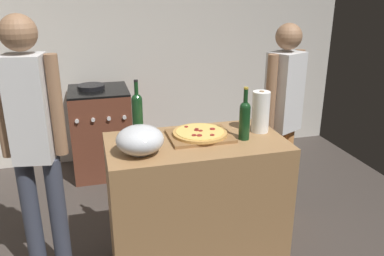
{
  "coord_description": "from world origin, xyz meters",
  "views": [
    {
      "loc": [
        -0.73,
        -1.51,
        1.85
      ],
      "look_at": [
        -0.1,
        0.81,
        0.99
      ],
      "focal_mm": 36.76,
      "sensor_mm": 36.0,
      "label": 1
    }
  ],
  "objects_px": {
    "paper_towel_roll": "(261,112)",
    "wine_bottle_dark": "(137,111)",
    "pizza": "(200,133)",
    "stove": "(101,131)",
    "person_in_red": "(283,113)",
    "person_in_stripes": "(34,137)",
    "wine_bottle_amber": "(245,118)",
    "mixing_bowl": "(140,140)"
  },
  "relations": [
    {
      "from": "paper_towel_roll",
      "to": "wine_bottle_amber",
      "type": "relative_size",
      "value": 0.82
    },
    {
      "from": "mixing_bowl",
      "to": "wine_bottle_dark",
      "type": "distance_m",
      "value": 0.35
    },
    {
      "from": "mixing_bowl",
      "to": "person_in_red",
      "type": "distance_m",
      "value": 1.28
    },
    {
      "from": "pizza",
      "to": "wine_bottle_dark",
      "type": "xyz_separation_m",
      "value": [
        -0.37,
        0.18,
        0.12
      ]
    },
    {
      "from": "person_in_stripes",
      "to": "paper_towel_roll",
      "type": "bearing_deg",
      "value": -3.96
    },
    {
      "from": "wine_bottle_dark",
      "to": "pizza",
      "type": "bearing_deg",
      "value": -25.68
    },
    {
      "from": "mixing_bowl",
      "to": "person_in_stripes",
      "type": "xyz_separation_m",
      "value": [
        -0.61,
        0.27,
        -0.02
      ]
    },
    {
      "from": "pizza",
      "to": "wine_bottle_amber",
      "type": "bearing_deg",
      "value": -21.03
    },
    {
      "from": "wine_bottle_dark",
      "to": "paper_towel_roll",
      "type": "bearing_deg",
      "value": -12.55
    },
    {
      "from": "mixing_bowl",
      "to": "wine_bottle_dark",
      "type": "relative_size",
      "value": 0.77
    },
    {
      "from": "pizza",
      "to": "stove",
      "type": "xyz_separation_m",
      "value": [
        -0.58,
        1.63,
        -0.52
      ]
    },
    {
      "from": "wine_bottle_amber",
      "to": "wine_bottle_dark",
      "type": "bearing_deg",
      "value": 156.2
    },
    {
      "from": "stove",
      "to": "person_in_stripes",
      "type": "height_order",
      "value": "person_in_stripes"
    },
    {
      "from": "mixing_bowl",
      "to": "paper_towel_roll",
      "type": "bearing_deg",
      "value": 11.38
    },
    {
      "from": "wine_bottle_dark",
      "to": "wine_bottle_amber",
      "type": "xyz_separation_m",
      "value": [
        0.64,
        -0.28,
        -0.01
      ]
    },
    {
      "from": "mixing_bowl",
      "to": "wine_bottle_amber",
      "type": "distance_m",
      "value": 0.67
    },
    {
      "from": "paper_towel_roll",
      "to": "stove",
      "type": "bearing_deg",
      "value": 121.64
    },
    {
      "from": "person_in_stripes",
      "to": "person_in_red",
      "type": "bearing_deg",
      "value": 7.86
    },
    {
      "from": "stove",
      "to": "person_in_red",
      "type": "xyz_separation_m",
      "value": [
        1.35,
        -1.28,
        0.48
      ]
    },
    {
      "from": "pizza",
      "to": "person_in_red",
      "type": "height_order",
      "value": "person_in_red"
    },
    {
      "from": "person_in_stripes",
      "to": "wine_bottle_dark",
      "type": "bearing_deg",
      "value": 6.89
    },
    {
      "from": "wine_bottle_amber",
      "to": "stove",
      "type": "relative_size",
      "value": 0.36
    },
    {
      "from": "stove",
      "to": "person_in_red",
      "type": "height_order",
      "value": "person_in_red"
    },
    {
      "from": "wine_bottle_dark",
      "to": "person_in_stripes",
      "type": "relative_size",
      "value": 0.21
    },
    {
      "from": "wine_bottle_dark",
      "to": "person_in_red",
      "type": "xyz_separation_m",
      "value": [
        1.14,
        0.17,
        -0.16
      ]
    },
    {
      "from": "pizza",
      "to": "paper_towel_roll",
      "type": "xyz_separation_m",
      "value": [
        0.42,
        0.0,
        0.11
      ]
    },
    {
      "from": "pizza",
      "to": "person_in_red",
      "type": "relative_size",
      "value": 0.22
    },
    {
      "from": "pizza",
      "to": "person_in_red",
      "type": "distance_m",
      "value": 0.84
    },
    {
      "from": "mixing_bowl",
      "to": "person_in_stripes",
      "type": "height_order",
      "value": "person_in_stripes"
    },
    {
      "from": "wine_bottle_dark",
      "to": "mixing_bowl",
      "type": "bearing_deg",
      "value": -95.49
    },
    {
      "from": "pizza",
      "to": "wine_bottle_amber",
      "type": "xyz_separation_m",
      "value": [
        0.26,
        -0.1,
        0.11
      ]
    },
    {
      "from": "pizza",
      "to": "wine_bottle_dark",
      "type": "height_order",
      "value": "wine_bottle_dark"
    },
    {
      "from": "person_in_stripes",
      "to": "person_in_red",
      "type": "height_order",
      "value": "person_in_stripes"
    },
    {
      "from": "person_in_red",
      "to": "wine_bottle_amber",
      "type": "bearing_deg",
      "value": -138.36
    },
    {
      "from": "paper_towel_roll",
      "to": "wine_bottle_amber",
      "type": "distance_m",
      "value": 0.19
    },
    {
      "from": "pizza",
      "to": "person_in_stripes",
      "type": "relative_size",
      "value": 0.2
    },
    {
      "from": "wine_bottle_amber",
      "to": "paper_towel_roll",
      "type": "bearing_deg",
      "value": 33.78
    },
    {
      "from": "person_in_stripes",
      "to": "wine_bottle_amber",
      "type": "bearing_deg",
      "value": -9.06
    },
    {
      "from": "wine_bottle_dark",
      "to": "wine_bottle_amber",
      "type": "bearing_deg",
      "value": -23.8
    },
    {
      "from": "wine_bottle_amber",
      "to": "person_in_stripes",
      "type": "distance_m",
      "value": 1.29
    },
    {
      "from": "pizza",
      "to": "mixing_bowl",
      "type": "xyz_separation_m",
      "value": [
        -0.41,
        -0.16,
        0.05
      ]
    },
    {
      "from": "paper_towel_roll",
      "to": "wine_bottle_dark",
      "type": "height_order",
      "value": "wine_bottle_dark"
    }
  ]
}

